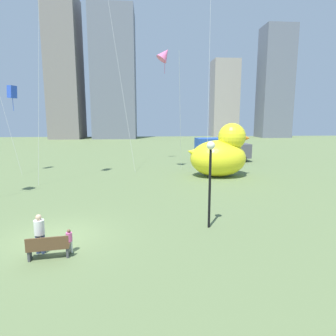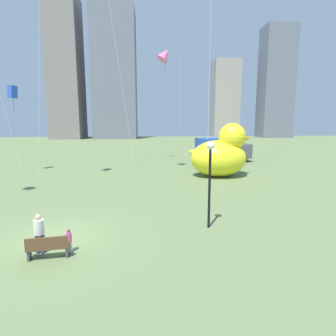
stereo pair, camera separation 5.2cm
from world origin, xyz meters
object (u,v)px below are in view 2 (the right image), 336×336
kite_blue (12,92)px  kite_pink (165,55)px  person_child (69,240)px  box_truck (222,150)px  park_bench (48,247)px  lamppost (210,167)px  person_adult (39,232)px  giant_inflatable_duck (221,154)px

kite_blue → kite_pink: size_ratio=0.69×
person_child → box_truck: size_ratio=0.15×
park_bench → lamppost: 7.59m
person_child → lamppost: size_ratio=0.23×
person_adult → kite_blue: bearing=114.9°
person_child → box_truck: 25.99m
park_bench → giant_inflatable_duck: (10.25, 14.88, 1.56)m
person_child → box_truck: (11.93, 23.07, 0.92)m
box_truck → kite_pink: (-7.12, -5.93, 9.49)m
park_bench → kite_pink: kite_pink is taller
park_bench → person_child: (0.65, 0.48, 0.06)m
park_bench → person_adult: 0.79m
person_adult → box_truck: box_truck is taller
lamppost → box_truck: lamppost is taller
person_child → kite_pink: bearing=74.3°
person_adult → kite_blue: (-7.97, 17.15, 6.63)m
park_bench → person_adult: bearing=131.8°
kite_blue → person_adult: bearing=-65.1°
box_truck → person_child: bearing=-117.3°
person_adult → giant_inflatable_duck: giant_inflatable_duck is taller
park_bench → person_child: 0.81m
person_adult → giant_inflatable_duck: size_ratio=0.27×
box_truck → kite_blue: size_ratio=0.81×
park_bench → kite_blue: kite_blue is taller
box_truck → giant_inflatable_duck: bearing=-105.1°
park_bench → kite_blue: (-8.43, 17.67, 7.03)m
person_adult → box_truck: bearing=60.5°
kite_pink → giant_inflatable_duck: bearing=-29.7°
person_adult → person_child: 1.16m
person_child → giant_inflatable_duck: 17.37m
giant_inflatable_duck → box_truck: 8.99m
person_child → giant_inflatable_duck: size_ratio=0.17×
lamppost → box_truck: 21.72m
kite_pink → person_adult: bearing=-109.1°
giant_inflatable_duck → box_truck: (2.33, 8.66, -0.57)m
person_child → box_truck: bearing=62.7°
box_truck → lamppost: bearing=-105.9°
lamppost → kite_pink: kite_pink is taller
giant_inflatable_duck → lamppost: 12.73m
giant_inflatable_duck → person_child: bearing=-123.7°
lamppost → kite_blue: kite_blue is taller
person_adult → person_child: (1.11, -0.04, -0.34)m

